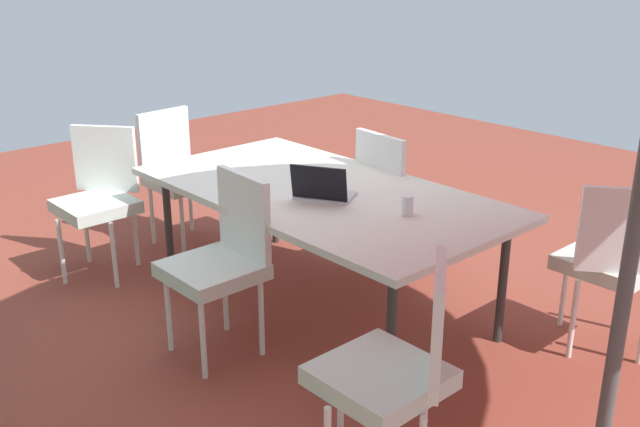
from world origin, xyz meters
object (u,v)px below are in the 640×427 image
Objects in this scene: chair_south at (395,194)px; chair_east at (179,171)px; chair_northeast at (99,194)px; dining_table at (320,196)px; chair_southwest at (613,257)px; chair_northwest at (396,365)px; cup at (407,205)px; laptop at (323,191)px; chair_north at (222,257)px.

chair_east is at bearing 33.30° from chair_south.
chair_northeast is 1.97m from chair_south.
dining_table is 1.57m from chair_northeast.
chair_southwest reaches higher than dining_table.
chair_east and chair_northwest have the same top height.
chair_northwest reaches higher than cup.
dining_table is 1.62m from chair_northwest.
laptop is at bearing 142.72° from dining_table.
chair_northeast is at bearing -8.81° from chair_southwest.
chair_northeast is (1.37, 0.74, -0.16)m from dining_table.
cup reaches higher than dining_table.
laptop is at bearing -16.58° from chair_northeast.
chair_northwest reaches higher than laptop.
chair_northeast and chair_north have the same top height.
chair_south is 1.00× the size of chair_east.
dining_table is at bearing -94.01° from chair_east.
chair_northeast is 1.41m from chair_north.
laptop is (-0.11, -0.63, 0.25)m from chair_north.
chair_east is (1.43, 0.78, 0.00)m from chair_south.
chair_north is 1.67m from chair_east.
chair_south is 9.16× the size of cup.
chair_southwest is 1.59m from laptop.
laptop is 0.51m from cup.
chair_northwest is (-1.37, 0.84, -0.16)m from dining_table.
chair_northeast and chair_east have the same top height.
chair_southwest and chair_north have the same top height.
chair_northeast is 1.00× the size of chair_east.
chair_east is (2.91, 0.85, 0.00)m from chair_southwest.
chair_southwest and chair_east have the same top height.
chair_southwest is 1.48m from chair_south.
laptop is (-1.51, -0.63, 0.25)m from chair_northeast.
dining_table is at bearing -159.50° from chair_northwest.
chair_northwest is at bearing 50.65° from chair_southwest.
cup is at bearing 5.68° from chair_southwest.
chair_east is at bearing 60.30° from chair_northeast.
chair_north is at bearing 51.01° from laptop.
dining_table is 2.34× the size of chair_southwest.
dining_table is at bearing -8.42° from chair_southwest.
chair_northeast is 1.00× the size of chair_southwest.
dining_table is 2.34× the size of chair_north.
laptop is at bearing -158.78° from chair_northwest.
chair_south is 2.45× the size of laptop.
chair_northeast is 1.00× the size of chair_south.
chair_southwest is 1.64m from chair_northwest.
chair_east is 2.97m from chair_northwest.
chair_north reaches higher than cup.
chair_northeast is 3.19m from chair_southwest.
chair_east is at bearing 2.12° from dining_table.
chair_northeast and chair_south have the same top height.
chair_southwest is 2.45× the size of laptop.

